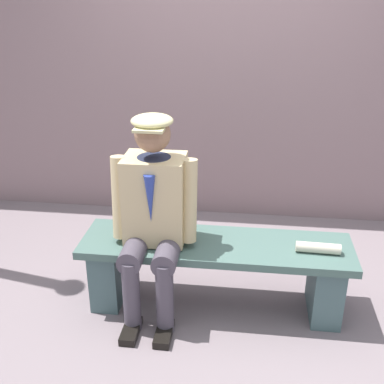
% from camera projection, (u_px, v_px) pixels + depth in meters
% --- Properties ---
extents(ground_plane, '(30.00, 30.00, 0.00)m').
position_uv_depth(ground_plane, '(214.00, 304.00, 3.32)').
color(ground_plane, slate).
extents(bench, '(1.76, 0.48, 0.48)m').
position_uv_depth(bench, '(215.00, 265.00, 3.20)').
color(bench, '#435F58').
rests_on(bench, ground).
extents(seated_man, '(0.55, 0.64, 1.32)m').
position_uv_depth(seated_man, '(153.00, 209.00, 3.01)').
color(seated_man, tan).
rests_on(seated_man, ground).
extents(rolled_magazine, '(0.27, 0.08, 0.07)m').
position_uv_depth(rolled_magazine, '(318.00, 248.00, 3.00)').
color(rolled_magazine, beige).
rests_on(rolled_magazine, bench).
extents(stadium_wall, '(12.00, 0.24, 2.52)m').
position_uv_depth(stadium_wall, '(232.00, 78.00, 4.23)').
color(stadium_wall, gray).
rests_on(stadium_wall, ground).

